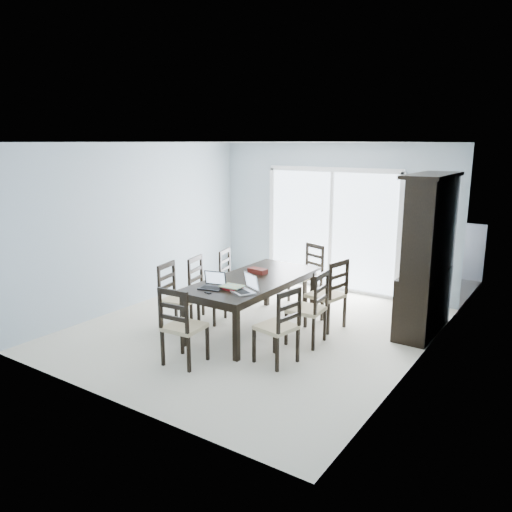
# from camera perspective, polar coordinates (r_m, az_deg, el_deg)

# --- Properties ---
(floor) EXTENTS (5.00, 5.00, 0.00)m
(floor) POSITION_cam_1_polar(r_m,az_deg,el_deg) (7.20, -0.26, -8.31)
(floor) COLOR beige
(floor) RESTS_ON ground
(ceiling) EXTENTS (5.00, 5.00, 0.00)m
(ceiling) POSITION_cam_1_polar(r_m,az_deg,el_deg) (6.72, -0.28, 12.86)
(ceiling) COLOR white
(ceiling) RESTS_ON back_wall
(back_wall) EXTENTS (4.50, 0.02, 2.60)m
(back_wall) POSITION_cam_1_polar(r_m,az_deg,el_deg) (8.99, 8.70, 4.39)
(back_wall) COLOR #9BADB9
(back_wall) RESTS_ON floor
(wall_left) EXTENTS (0.02, 5.00, 2.60)m
(wall_left) POSITION_cam_1_polar(r_m,az_deg,el_deg) (8.29, -13.30, 3.49)
(wall_left) COLOR #9BADB9
(wall_left) RESTS_ON floor
(wall_right) EXTENTS (0.02, 5.00, 2.60)m
(wall_right) POSITION_cam_1_polar(r_m,az_deg,el_deg) (5.91, 18.13, -0.48)
(wall_right) COLOR #9BADB9
(wall_right) RESTS_ON floor
(balcony) EXTENTS (4.50, 2.00, 0.10)m
(balcony) POSITION_cam_1_polar(r_m,az_deg,el_deg) (10.16, 10.85, -2.50)
(balcony) COLOR gray
(balcony) RESTS_ON ground
(railing) EXTENTS (4.50, 0.06, 1.10)m
(railing) POSITION_cam_1_polar(r_m,az_deg,el_deg) (10.94, 13.04, 1.71)
(railing) COLOR #99999E
(railing) RESTS_ON balcony
(dining_table) EXTENTS (1.00, 2.20, 0.75)m
(dining_table) POSITION_cam_1_polar(r_m,az_deg,el_deg) (6.98, -0.26, -3.15)
(dining_table) COLOR black
(dining_table) RESTS_ON floor
(china_hutch) EXTENTS (0.50, 1.38, 2.20)m
(china_hutch) POSITION_cam_1_polar(r_m,az_deg,el_deg) (7.20, 19.02, -0.11)
(china_hutch) COLOR black
(china_hutch) RESTS_ON floor
(sliding_door) EXTENTS (2.52, 0.05, 2.18)m
(sliding_door) POSITION_cam_1_polar(r_m,az_deg,el_deg) (9.01, 8.59, 3.03)
(sliding_door) COLOR silver
(sliding_door) RESTS_ON floor
(chair_left_near) EXTENTS (0.50, 0.49, 1.11)m
(chair_left_near) POSITION_cam_1_polar(r_m,az_deg,el_deg) (7.08, -9.40, -3.83)
(chair_left_near) COLOR black
(chair_left_near) RESTS_ON floor
(chair_left_mid) EXTENTS (0.51, 0.50, 1.11)m
(chair_left_mid) POSITION_cam_1_polar(r_m,az_deg,el_deg) (7.41, -6.17, -2.97)
(chair_left_mid) COLOR black
(chair_left_mid) RESTS_ON floor
(chair_left_far) EXTENTS (0.49, 0.48, 1.06)m
(chair_left_far) POSITION_cam_1_polar(r_m,az_deg,el_deg) (8.08, -2.91, -1.78)
(chair_left_far) COLOR black
(chair_left_far) RESTS_ON floor
(chair_right_near) EXTENTS (0.49, 0.48, 1.10)m
(chair_right_near) POSITION_cam_1_polar(r_m,az_deg,el_deg) (5.90, 3.00, -7.14)
(chair_right_near) COLOR black
(chair_right_near) RESTS_ON floor
(chair_right_mid) EXTENTS (0.47, 0.45, 1.14)m
(chair_right_mid) POSITION_cam_1_polar(r_m,az_deg,el_deg) (6.52, 6.56, -5.07)
(chair_right_mid) COLOR black
(chair_right_mid) RESTS_ON floor
(chair_right_far) EXTENTS (0.53, 0.51, 1.17)m
(chair_right_far) POSITION_cam_1_polar(r_m,az_deg,el_deg) (7.07, 8.64, -3.54)
(chair_right_far) COLOR black
(chair_right_far) RESTS_ON floor
(chair_end_near) EXTENTS (0.46, 0.47, 1.12)m
(chair_end_near) POSITION_cam_1_polar(r_m,az_deg,el_deg) (5.93, -8.75, -7.07)
(chair_end_near) COLOR black
(chair_end_near) RESTS_ON floor
(chair_end_far) EXTENTS (0.54, 0.55, 1.11)m
(chair_end_far) POSITION_cam_1_polar(r_m,az_deg,el_deg) (8.31, 6.15, -1.24)
(chair_end_far) COLOR black
(chair_end_far) RESTS_ON floor
(laptop_dark) EXTENTS (0.34, 0.28, 0.21)m
(laptop_dark) POSITION_cam_1_polar(r_m,az_deg,el_deg) (6.48, -5.13, -3.31)
(laptop_dark) COLOR black
(laptop_dark) RESTS_ON dining_table
(laptop_silver) EXTENTS (0.41, 0.36, 0.23)m
(laptop_silver) POSITION_cam_1_polar(r_m,az_deg,el_deg) (6.30, -1.63, -3.68)
(laptop_silver) COLOR #BABABC
(laptop_silver) RESTS_ON dining_table
(book_stack) EXTENTS (0.29, 0.23, 0.05)m
(book_stack) POSITION_cam_1_polar(r_m,az_deg,el_deg) (6.45, -2.82, -3.59)
(book_stack) COLOR maroon
(book_stack) RESTS_ON dining_table
(cell_phone) EXTENTS (0.10, 0.07, 0.01)m
(cell_phone) POSITION_cam_1_polar(r_m,az_deg,el_deg) (6.31, -5.53, -4.19)
(cell_phone) COLOR black
(cell_phone) RESTS_ON dining_table
(game_box) EXTENTS (0.29, 0.16, 0.07)m
(game_box) POSITION_cam_1_polar(r_m,az_deg,el_deg) (7.22, 0.19, -1.70)
(game_box) COLOR #440F0D
(game_box) RESTS_ON dining_table
(hot_tub) EXTENTS (1.94, 1.79, 0.88)m
(hot_tub) POSITION_cam_1_polar(r_m,az_deg,el_deg) (10.38, 8.08, 0.70)
(hot_tub) COLOR brown
(hot_tub) RESTS_ON balcony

